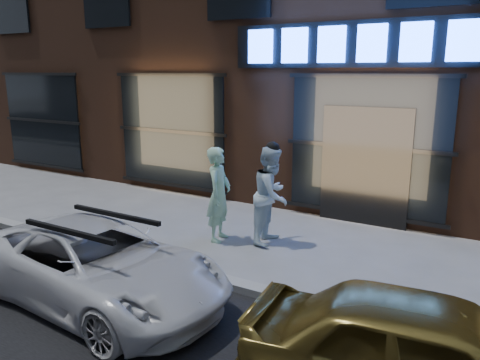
% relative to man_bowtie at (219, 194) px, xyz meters
% --- Properties ---
extents(ground, '(90.00, 90.00, 0.00)m').
position_rel_man_bowtie_xyz_m(ground, '(2.02, -1.59, -0.88)').
color(ground, slate).
rests_on(ground, ground).
extents(curb, '(60.00, 0.25, 0.12)m').
position_rel_man_bowtie_xyz_m(curb, '(2.02, -1.59, -0.82)').
color(curb, gray).
rests_on(curb, ground).
extents(man_bowtie, '(0.54, 0.71, 1.75)m').
position_rel_man_bowtie_xyz_m(man_bowtie, '(0.00, 0.00, 0.00)').
color(man_bowtie, '#A2D6BA').
rests_on(man_bowtie, ground).
extents(man_cap, '(0.75, 0.93, 1.79)m').
position_rel_man_bowtie_xyz_m(man_cap, '(0.89, 0.40, 0.02)').
color(man_cap, white).
rests_on(man_cap, ground).
extents(white_suv, '(4.02, 2.07, 1.09)m').
position_rel_man_bowtie_xyz_m(white_suv, '(-0.11, -2.87, -0.33)').
color(white_suv, silver).
rests_on(white_suv, ground).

